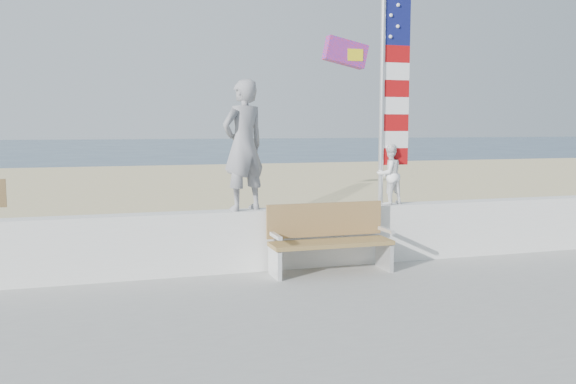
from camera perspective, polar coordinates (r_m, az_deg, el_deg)
The scene contains 8 objects.
ground at distance 7.47m, azimuth 2.61°, elevation -11.84°, with size 220.00×220.00×0.00m, color #2F475F.
sand at distance 16.03m, azimuth -8.21°, elevation -2.05°, with size 90.00×40.00×0.08m, color beige.
seawall at distance 9.17m, azimuth -1.56°, elevation -4.39°, with size 30.00×0.35×0.90m, color white.
adult at distance 8.92m, azimuth -4.18°, elevation 4.38°, with size 0.70×0.46×1.91m, color gray.
child at distance 9.73m, azimuth 9.41°, elevation 1.64°, with size 0.46×0.36×0.95m, color white.
bench at distance 8.96m, azimuth 3.86°, elevation -4.27°, with size 1.80×0.57×1.00m.
flag at distance 9.72m, azimuth 9.50°, elevation 10.12°, with size 0.50×0.08×3.50m.
parafoil_kite at distance 11.27m, azimuth 5.51°, elevation 12.82°, with size 0.84×0.23×0.58m.
Camera 1 is at (-2.38, -6.69, 2.30)m, focal length 38.00 mm.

